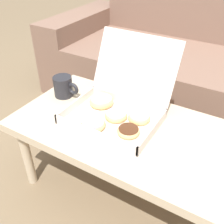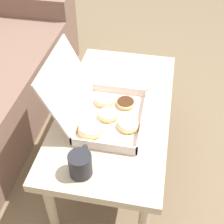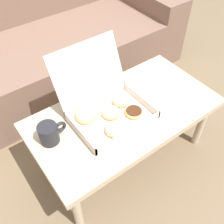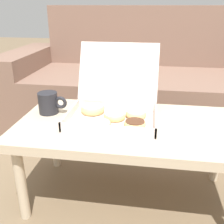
# 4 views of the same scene
# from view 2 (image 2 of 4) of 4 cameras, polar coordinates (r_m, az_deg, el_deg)

# --- Properties ---
(ground_plane) EXTENTS (12.00, 12.00, 0.00)m
(ground_plane) POSITION_cam_2_polar(r_m,az_deg,el_deg) (1.84, -4.14, -7.97)
(ground_plane) COLOR #756047
(coffee_table) EXTENTS (1.01, 0.53, 0.40)m
(coffee_table) POSITION_cam_2_polar(r_m,az_deg,el_deg) (1.55, 0.55, -0.43)
(coffee_table) COLOR #C6B293
(coffee_table) RESTS_ON ground_plane
(pastry_box) EXTENTS (0.39, 0.41, 0.32)m
(pastry_box) POSITION_cam_2_polar(r_m,az_deg,el_deg) (1.43, -1.96, 0.33)
(pastry_box) COLOR silver
(pastry_box) RESTS_ON coffee_table
(coffee_mug) EXTENTS (0.14, 0.09, 0.10)m
(coffee_mug) POSITION_cam_2_polar(r_m,az_deg,el_deg) (1.23, -5.77, -9.40)
(coffee_mug) COLOR #232328
(coffee_mug) RESTS_ON coffee_table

